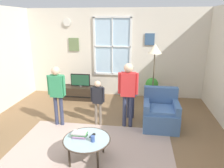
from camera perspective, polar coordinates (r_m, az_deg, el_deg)
name	(u,v)px	position (r m, az deg, el deg)	size (l,w,h in m)	color
ground_plane	(94,144)	(4.28, -4.88, -15.98)	(6.06, 6.31, 0.02)	brown
back_wall	(114,53)	(6.53, 0.56, 8.52)	(5.46, 0.17, 2.68)	beige
area_rug	(92,148)	(4.15, -5.44, -16.98)	(3.00, 1.80, 0.01)	tan
tv_stand	(81,93)	(6.44, -8.51, -2.39)	(1.16, 0.44, 0.40)	#2D2319
television	(80,80)	(6.32, -8.68, 1.07)	(0.58, 0.08, 0.40)	#4C4C4C
armchair	(160,113)	(4.82, 13.16, -7.89)	(0.76, 0.74, 0.87)	#476B9E
coffee_table	(87,140)	(3.67, -6.94, -15.02)	(0.81, 0.81, 0.41)	#99B2B7
book_stack	(80,134)	(3.71, -8.90, -13.48)	(0.26, 0.18, 0.09)	gray
cup	(93,139)	(3.55, -5.33, -14.73)	(0.07, 0.07, 0.10)	#334C8C
remote_near_books	(92,136)	(3.71, -5.39, -13.93)	(0.04, 0.14, 0.02)	black
remote_near_cup	(85,137)	(3.70, -7.36, -14.11)	(0.04, 0.14, 0.02)	black
person_blue_shirt	(131,90)	(4.99, 5.23, -1.69)	(0.35, 0.16, 1.15)	#333851
person_black_shirt	(98,98)	(4.68, -3.93, -3.77)	(0.32, 0.14, 1.06)	#726656
person_green_shirt	(57,89)	(4.75, -14.86, -1.45)	(0.41, 0.19, 1.37)	#333851
person_red_shirt	(128,88)	(4.52, 4.44, -1.12)	(0.44, 0.20, 1.46)	#333851
potted_plant_by_window	(152,87)	(6.29, 10.86, -0.78)	(0.37, 0.37, 0.70)	#9E6B4C
floor_lamp	(155,56)	(5.01, 11.62, 7.43)	(0.32, 0.32, 1.80)	black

